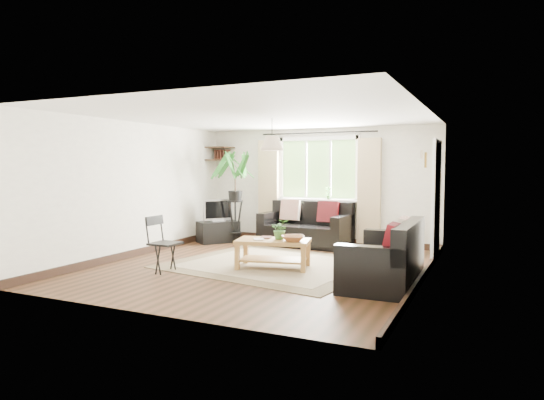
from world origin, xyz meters
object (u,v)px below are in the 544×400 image
at_px(coffee_table, 273,254).
at_px(folding_chair, 165,244).
at_px(tv_stand, 218,232).
at_px(palm_stand, 235,197).
at_px(sofa_back, 305,225).
at_px(sofa_right, 383,254).

bearing_deg(coffee_table, folding_chair, -145.87).
xyz_separation_m(tv_stand, folding_chair, (0.79, -2.85, 0.20)).
bearing_deg(folding_chair, palm_stand, 9.07).
relative_size(palm_stand, folding_chair, 2.26).
distance_m(coffee_table, palm_stand, 2.80).
xyz_separation_m(sofa_back, coffee_table, (0.33, -2.28, -0.19)).
distance_m(sofa_back, folding_chair, 3.38).
relative_size(sofa_back, tv_stand, 2.16).
height_order(sofa_right, tv_stand, sofa_right).
bearing_deg(coffee_table, sofa_back, 98.21).
relative_size(sofa_back, palm_stand, 0.93).
xyz_separation_m(sofa_right, coffee_table, (-1.78, 0.27, -0.18)).
xyz_separation_m(sofa_right, palm_stand, (-3.58, 2.29, 0.55)).
height_order(palm_stand, folding_chair, palm_stand).
bearing_deg(tv_stand, sofa_back, -41.51).
distance_m(sofa_right, coffee_table, 1.81).
distance_m(sofa_back, sofa_right, 3.31).
distance_m(tv_stand, palm_stand, 0.83).
bearing_deg(sofa_back, folding_chair, -104.44).
bearing_deg(palm_stand, coffee_table, -48.33).
relative_size(tv_stand, folding_chair, 0.97).
bearing_deg(sofa_right, folding_chair, -78.83).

